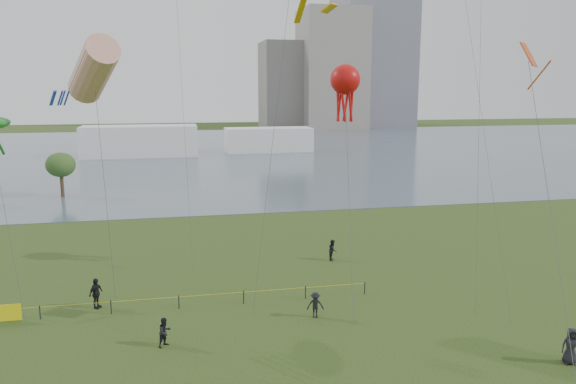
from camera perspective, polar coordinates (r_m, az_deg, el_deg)
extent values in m
cube|color=#4F5F6D|center=(119.15, -8.83, 4.04)|extent=(400.00, 120.00, 0.08)
cube|color=gray|center=(187.64, 4.45, 12.29)|extent=(20.00, 20.00, 38.00)
cube|color=slate|center=(190.05, -0.21, 10.80)|extent=(16.00, 18.00, 28.00)
cube|color=white|center=(113.89, -14.80, 5.02)|extent=(22.00, 8.00, 6.00)
cube|color=white|center=(118.43, -2.01, 5.33)|extent=(18.00, 7.00, 5.00)
cylinder|color=#3C2C1B|center=(74.51, -21.95, 0.45)|extent=(0.44, 0.44, 2.50)
ellipsoid|color=#375923|center=(74.11, -22.10, 2.58)|extent=(3.55, 3.55, 3.00)
cylinder|color=black|center=(36.59, -23.89, -11.12)|extent=(0.07, 0.07, 0.85)
cylinder|color=black|center=(35.93, -17.54, -11.08)|extent=(0.07, 0.07, 0.85)
cylinder|color=black|center=(35.71, -11.03, -10.90)|extent=(0.07, 0.07, 0.85)
cylinder|color=black|center=(35.94, -4.53, -10.59)|extent=(0.07, 0.07, 0.85)
cylinder|color=black|center=(36.61, 1.79, -10.16)|extent=(0.07, 0.07, 0.85)
cylinder|color=black|center=(37.69, 7.80, -9.63)|extent=(0.07, 0.07, 0.85)
cylinder|color=#D0CC18|center=(35.60, -11.05, -10.42)|extent=(24.00, 0.03, 0.03)
cube|color=yellow|center=(37.03, -26.98, -10.91)|extent=(2.00, 0.04, 1.00)
imported|color=black|center=(30.95, -12.40, -13.72)|extent=(0.96, 0.94, 1.56)
imported|color=black|center=(33.71, 2.79, -11.40)|extent=(1.09, 0.74, 1.56)
imported|color=black|center=(36.90, -18.93, -9.71)|extent=(1.00, 1.19, 1.90)
imported|color=black|center=(31.70, 26.80, -13.79)|extent=(1.04, 0.85, 1.83)
imported|color=black|center=(44.41, 4.57, -5.89)|extent=(0.89, 0.98, 1.63)
cylinder|color=#3F3F42|center=(34.02, -1.46, 6.29)|extent=(3.43, 4.21, 21.69)
cube|color=#F6A40C|center=(28.79, 4.19, 18.12)|extent=(0.95, 0.95, 0.42)
cylinder|color=#3F3F42|center=(36.37, -18.10, 0.26)|extent=(0.42, 0.72, 14.40)
cylinder|color=#CC4318|center=(35.53, -19.15, 11.64)|extent=(3.89, 5.29, 3.99)
cylinder|color=blue|center=(34.54, -21.57, 8.88)|extent=(0.60, 1.13, 0.88)
cylinder|color=blue|center=(34.96, -21.92, 8.86)|extent=(0.60, 1.13, 0.88)
cylinder|color=blue|center=(34.90, -22.69, 8.81)|extent=(0.60, 1.13, 0.88)
cylinder|color=blue|center=(34.43, -22.83, 8.78)|extent=(0.60, 1.13, 0.88)
cylinder|color=blue|center=(34.21, -22.14, 8.83)|extent=(0.60, 1.13, 0.88)
cylinder|color=#3F3F42|center=(35.60, -26.59, -3.06)|extent=(1.98, 3.61, 11.37)
cylinder|color=#3F3F42|center=(35.66, 6.21, 0.14)|extent=(2.15, 9.21, 13.93)
sphere|color=red|center=(39.77, 5.83, 11.30)|extent=(2.10, 2.10, 2.10)
cylinder|color=red|center=(39.94, 6.48, 8.99)|extent=(0.18, 0.54, 2.60)
cylinder|color=red|center=(40.27, 5.95, 9.01)|extent=(0.49, 0.36, 2.61)
cylinder|color=red|center=(40.13, 5.26, 9.02)|extent=(0.49, 0.36, 2.61)
cylinder|color=red|center=(39.64, 5.09, 9.00)|extent=(0.18, 0.54, 2.60)
cylinder|color=red|center=(39.30, 5.63, 8.98)|extent=(0.49, 0.36, 2.61)
cylinder|color=red|center=(39.45, 6.33, 8.97)|extent=(0.49, 0.36, 2.61)
cylinder|color=#3F3F42|center=(25.23, 25.50, -4.04)|extent=(3.85, 10.93, 14.96)
cube|color=#CE4112|center=(30.09, 23.27, 12.71)|extent=(1.39, 1.39, 1.14)
cylinder|color=#CE4112|center=(29.32, 24.14, 10.76)|extent=(0.08, 1.58, 1.35)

